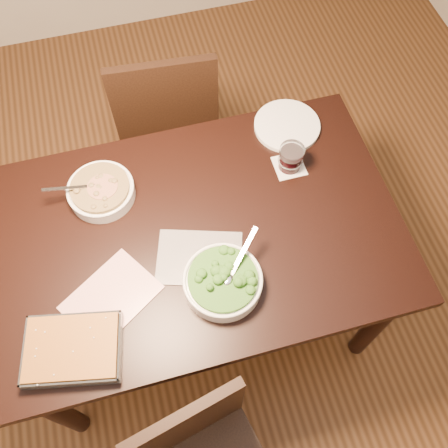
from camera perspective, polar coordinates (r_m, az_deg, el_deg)
name	(u,v)px	position (r m, az deg, el deg)	size (l,w,h in m)	color
ground	(203,305)	(2.38, -2.41, -9.25)	(4.00, 4.00, 0.00)	#3F2512
table	(196,244)	(1.77, -3.20, -2.29)	(1.40, 0.90, 0.75)	black
magazine_a	(111,297)	(1.63, -12.76, -8.19)	(0.28, 0.20, 0.01)	#A72F37
magazine_b	(199,258)	(1.64, -2.83, -3.87)	(0.28, 0.20, 0.00)	#242229
coaster	(289,166)	(1.84, 7.46, 6.59)	(0.11, 0.11, 0.00)	white
stew_bowl	(101,191)	(1.78, -13.88, 3.72)	(0.26, 0.23, 0.09)	white
broccoli_bowl	(223,281)	(1.57, -0.14, -6.58)	(0.25, 0.25, 0.10)	white
baking_dish	(73,349)	(1.58, -16.89, -13.50)	(0.32, 0.26, 0.05)	silver
wine_tumbler	(291,157)	(1.79, 7.65, 7.56)	(0.09, 0.09, 0.10)	black
dinner_plate	(287,126)	(1.94, 7.21, 11.08)	(0.25, 0.25, 0.02)	white
chair_far	(166,114)	(2.30, -6.59, 12.40)	(0.46, 0.46, 0.92)	black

